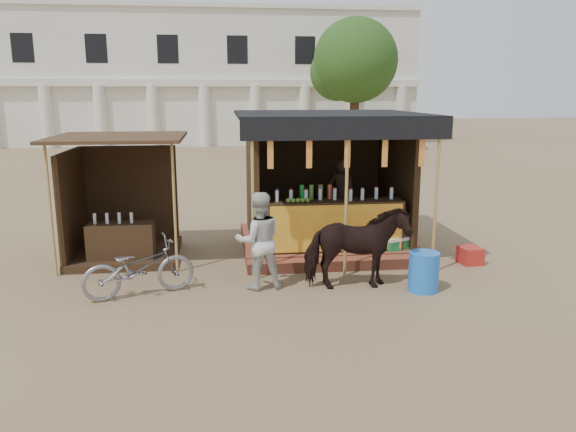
# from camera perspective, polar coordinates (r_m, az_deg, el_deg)

# --- Properties ---
(ground) EXTENTS (120.00, 120.00, 0.00)m
(ground) POSITION_cam_1_polar(r_m,az_deg,el_deg) (8.40, 1.32, -9.71)
(ground) COLOR #846B4C
(ground) RESTS_ON ground
(main_stall) EXTENTS (3.60, 3.61, 2.78)m
(main_stall) POSITION_cam_1_polar(r_m,az_deg,el_deg) (11.46, 4.01, 1.64)
(main_stall) COLOR #994832
(main_stall) RESTS_ON ground
(secondary_stall) EXTENTS (2.40, 2.40, 2.38)m
(secondary_stall) POSITION_cam_1_polar(r_m,az_deg,el_deg) (11.37, -17.09, 0.13)
(secondary_stall) COLOR #342112
(secondary_stall) RESTS_ON ground
(cow) EXTENTS (1.66, 0.78, 1.39)m
(cow) POSITION_cam_1_polar(r_m,az_deg,el_deg) (9.19, 6.91, -3.25)
(cow) COLOR black
(cow) RESTS_ON ground
(motorbike) EXTENTS (1.87, 1.17, 0.93)m
(motorbike) POSITION_cam_1_polar(r_m,az_deg,el_deg) (9.19, -14.91, -5.10)
(motorbike) COLOR gray
(motorbike) RESTS_ON ground
(bystander) EXTENTS (0.86, 0.71, 1.61)m
(bystander) POSITION_cam_1_polar(r_m,az_deg,el_deg) (9.15, -2.98, -2.53)
(bystander) COLOR beige
(bystander) RESTS_ON ground
(blue_barrel) EXTENTS (0.55, 0.55, 0.65)m
(blue_barrel) POSITION_cam_1_polar(r_m,az_deg,el_deg) (9.40, 13.62, -5.51)
(blue_barrel) COLOR blue
(blue_barrel) RESTS_ON ground
(red_crate) EXTENTS (0.42, 0.46, 0.32)m
(red_crate) POSITION_cam_1_polar(r_m,az_deg,el_deg) (11.16, 18.00, -3.81)
(red_crate) COLOR #AE241D
(red_crate) RESTS_ON ground
(cooler) EXTENTS (0.76, 0.65, 0.46)m
(cooler) POSITION_cam_1_polar(r_m,az_deg,el_deg) (11.12, 10.96, -3.09)
(cooler) COLOR #1B7A3B
(cooler) RESTS_ON ground
(background_building) EXTENTS (26.00, 7.45, 8.18)m
(background_building) POSITION_cam_1_polar(r_m,az_deg,el_deg) (37.66, -8.42, 13.57)
(background_building) COLOR silver
(background_building) RESTS_ON ground
(tree) EXTENTS (4.50, 4.40, 7.00)m
(tree) POSITION_cam_1_polar(r_m,az_deg,el_deg) (30.67, 6.45, 15.12)
(tree) COLOR #382314
(tree) RESTS_ON ground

